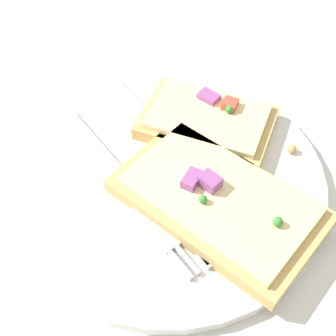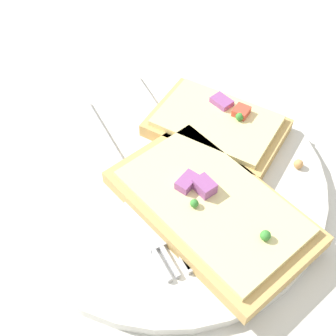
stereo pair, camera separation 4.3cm
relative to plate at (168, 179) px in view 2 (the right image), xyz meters
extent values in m
plane|color=beige|center=(0.00, 0.00, -0.01)|extent=(4.00, 4.00, 0.00)
cylinder|color=silver|center=(0.00, 0.00, 0.00)|extent=(0.29, 0.29, 0.01)
cube|color=#B7B7BC|center=(-0.04, -0.05, 0.01)|extent=(0.13, 0.06, 0.01)
cube|color=#B7B7BC|center=(0.05, -0.02, 0.01)|extent=(0.06, 0.04, 0.01)
cube|color=#B7B7BC|center=(0.09, -0.02, 0.01)|extent=(0.03, 0.01, 0.00)
cube|color=#B7B7BC|center=(0.09, -0.01, 0.01)|extent=(0.03, 0.01, 0.00)
cube|color=#B7B7BC|center=(0.09, 0.00, 0.01)|extent=(0.03, 0.01, 0.00)
cube|color=#B7B7BC|center=(0.09, 0.00, 0.01)|extent=(0.03, 0.01, 0.00)
cube|color=#B7B7BC|center=(-0.11, -0.01, 0.01)|extent=(0.08, 0.04, 0.01)
cube|color=#B7B7BC|center=(-0.01, 0.02, 0.01)|extent=(0.12, 0.06, 0.00)
cube|color=tan|center=(0.05, 0.03, 0.01)|extent=(0.20, 0.18, 0.01)
cube|color=beige|center=(0.05, 0.03, 0.02)|extent=(0.18, 0.16, 0.01)
sphere|color=#388433|center=(0.05, 0.02, 0.03)|extent=(0.01, 0.01, 0.01)
cube|color=#934C8E|center=(0.04, 0.03, 0.03)|extent=(0.02, 0.02, 0.01)
sphere|color=#388433|center=(0.09, 0.07, 0.03)|extent=(0.01, 0.01, 0.01)
cube|color=#934C8E|center=(0.03, 0.01, 0.03)|extent=(0.02, 0.02, 0.01)
cube|color=tan|center=(-0.05, 0.05, 0.01)|extent=(0.15, 0.15, 0.01)
cube|color=beige|center=(-0.05, 0.05, 0.02)|extent=(0.13, 0.13, 0.01)
sphere|color=#388433|center=(-0.04, 0.08, 0.03)|extent=(0.01, 0.01, 0.01)
cube|color=#D14733|center=(-0.05, 0.08, 0.03)|extent=(0.02, 0.02, 0.01)
cube|color=#934C8E|center=(-0.07, 0.06, 0.03)|extent=(0.03, 0.02, 0.01)
sphere|color=tan|center=(0.01, 0.03, 0.01)|extent=(0.01, 0.01, 0.01)
sphere|color=tan|center=(0.01, 0.12, 0.01)|extent=(0.01, 0.01, 0.01)
sphere|color=tan|center=(0.03, 0.00, 0.01)|extent=(0.01, 0.01, 0.01)
sphere|color=tan|center=(-0.03, -0.01, 0.01)|extent=(0.01, 0.01, 0.01)
sphere|color=tan|center=(-0.01, 0.06, 0.01)|extent=(0.01, 0.01, 0.01)
camera|label=1|loc=(0.26, -0.08, 0.34)|focal=50.00mm
camera|label=2|loc=(0.27, -0.03, 0.34)|focal=50.00mm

